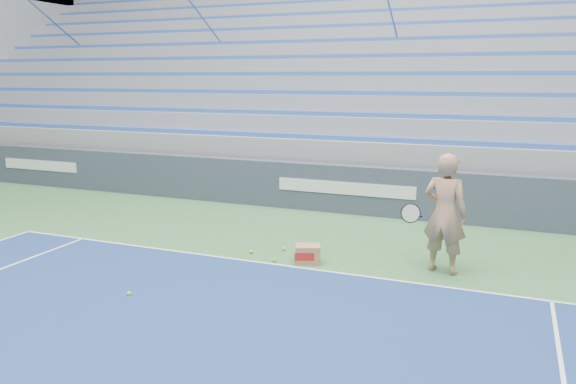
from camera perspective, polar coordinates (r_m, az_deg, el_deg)
The scene contains 8 objects.
sponsor_barrier at distance 12.89m, azimuth 6.00°, elevation 0.29°, with size 30.00×0.32×1.10m.
bleachers at distance 18.23m, azimuth 11.14°, elevation 9.18°, with size 31.00×9.15×7.30m.
tennis_player at distance 9.16m, azimuth 15.64°, elevation -2.13°, with size 1.00×0.92×1.92m.
ball_box at distance 9.47m, azimuth 2.01°, elevation -6.33°, with size 0.50×0.45×0.31m.
tennis_ball_0 at distance 10.16m, azimuth -0.45°, elevation -5.78°, with size 0.07×0.07×0.07m, color #A2D42B.
tennis_ball_1 at distance 9.54m, azimuth -1.40°, elevation -6.94°, with size 0.07×0.07×0.07m, color #A2D42B.
tennis_ball_2 at distance 8.45m, azimuth -15.84°, elevation -9.91°, with size 0.07×0.07×0.07m, color #A2D42B.
tennis_ball_3 at distance 10.01m, azimuth -3.75°, elevation -6.07°, with size 0.07×0.07×0.07m, color #A2D42B.
Camera 1 is at (3.44, 3.72, 3.08)m, focal length 35.00 mm.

